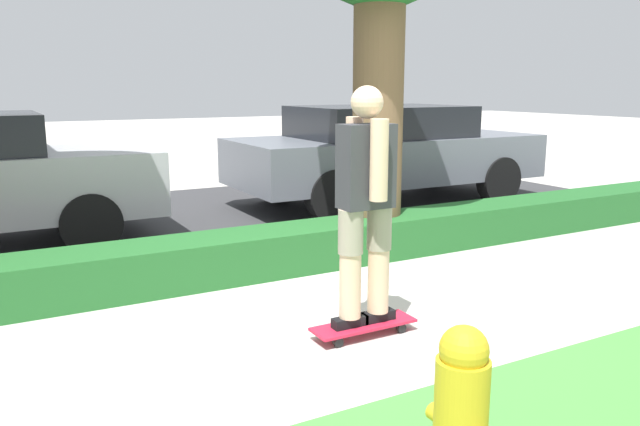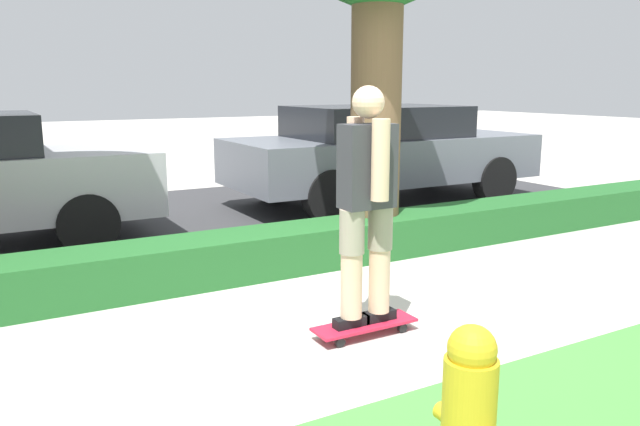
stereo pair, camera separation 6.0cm
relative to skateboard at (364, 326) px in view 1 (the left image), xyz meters
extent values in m
plane|color=#BCB7AD|center=(0.09, 0.15, -0.07)|extent=(60.00, 60.00, 0.00)
cube|color=#38383A|center=(0.09, 4.35, -0.07)|extent=(13.08, 5.00, 0.01)
cube|color=#236028|center=(0.09, 1.75, 0.13)|extent=(13.08, 0.60, 0.41)
cube|color=red|center=(0.00, 0.00, 0.01)|extent=(0.78, 0.24, 0.02)
cylinder|color=black|center=(0.26, -0.09, -0.04)|extent=(0.07, 0.04, 0.07)
cylinder|color=black|center=(0.26, 0.09, -0.04)|extent=(0.07, 0.04, 0.07)
cylinder|color=black|center=(-0.26, -0.09, -0.04)|extent=(0.07, 0.04, 0.07)
cylinder|color=black|center=(-0.26, 0.09, -0.04)|extent=(0.07, 0.04, 0.07)
cube|color=black|center=(-0.12, 0.00, 0.05)|extent=(0.26, 0.09, 0.07)
cylinder|color=beige|center=(-0.12, 0.00, 0.47)|extent=(0.15, 0.15, 0.77)
cylinder|color=gray|center=(-0.12, 0.00, 0.71)|extent=(0.17, 0.17, 0.31)
cube|color=black|center=(0.12, 0.00, 0.05)|extent=(0.26, 0.09, 0.07)
cylinder|color=beige|center=(0.12, 0.00, 0.47)|extent=(0.15, 0.15, 0.77)
cylinder|color=gray|center=(0.12, 0.00, 0.71)|extent=(0.17, 0.17, 0.31)
cube|color=#333338|center=(0.00, 0.00, 1.15)|extent=(0.37, 0.20, 0.57)
cylinder|color=beige|center=(0.00, -0.15, 1.21)|extent=(0.12, 0.12, 0.54)
cylinder|color=beige|center=(0.00, 0.15, 1.21)|extent=(0.12, 0.12, 0.54)
sphere|color=beige|center=(0.00, 0.00, 1.58)|extent=(0.22, 0.22, 0.22)
cylinder|color=brown|center=(1.38, 1.92, 1.42)|extent=(0.53, 0.53, 2.99)
cylinder|color=black|center=(-1.33, 3.31, 0.25)|extent=(0.65, 0.21, 0.65)
cylinder|color=black|center=(-1.33, 4.90, 0.25)|extent=(0.65, 0.21, 0.65)
cube|color=slate|center=(3.13, 4.24, 0.61)|extent=(4.72, 1.90, 0.65)
cube|color=black|center=(2.99, 4.24, 1.16)|extent=(2.46, 1.67, 0.46)
cylinder|color=black|center=(4.59, 3.37, 0.28)|extent=(0.71, 0.23, 0.71)
cylinder|color=black|center=(4.59, 5.11, 0.28)|extent=(0.71, 0.23, 0.71)
cylinder|color=black|center=(1.67, 3.37, 0.28)|extent=(0.71, 0.23, 0.71)
cylinder|color=black|center=(1.67, 5.11, 0.28)|extent=(0.71, 0.23, 0.71)
sphere|color=gold|center=(-0.75, -1.86, 0.70)|extent=(0.19, 0.19, 0.19)
cylinder|color=gold|center=(-0.75, -1.75, 0.36)|extent=(0.07, 0.13, 0.07)
camera|label=1|loc=(-2.30, -3.54, 1.69)|focal=35.00mm
camera|label=2|loc=(-2.35, -3.51, 1.69)|focal=35.00mm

